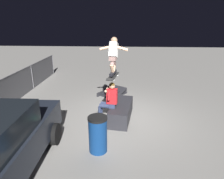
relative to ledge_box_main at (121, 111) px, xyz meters
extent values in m
plane|color=gray|center=(-0.01, -0.05, -0.27)|extent=(40.00, 40.00, 0.00)
cube|color=#28282D|center=(0.00, 0.00, 0.00)|extent=(1.78, 0.86, 0.54)
cube|color=#2D3856|center=(-0.22, 0.30, 0.33)|extent=(0.32, 0.20, 0.12)
cube|color=red|center=(-0.22, 0.30, 0.64)|extent=(0.24, 0.36, 0.50)
sphere|color=tan|center=(-0.22, 0.30, 0.99)|extent=(0.20, 0.20, 0.20)
sphere|color=#533D19|center=(-0.22, 0.30, 1.01)|extent=(0.19, 0.19, 0.19)
cylinder|color=red|center=(-0.41, 0.39, 0.71)|extent=(0.20, 0.10, 0.29)
cylinder|color=tan|center=(-0.32, 0.47, 0.81)|extent=(0.24, 0.10, 0.19)
cylinder|color=red|center=(-0.02, 0.33, 0.71)|extent=(0.20, 0.10, 0.29)
cylinder|color=tan|center=(-0.08, 0.44, 0.81)|extent=(0.24, 0.10, 0.19)
cylinder|color=#2D3856|center=(-0.29, 0.51, 0.31)|extent=(0.19, 0.42, 0.14)
cylinder|color=#2D3856|center=(-0.26, 0.71, 0.02)|extent=(0.11, 0.11, 0.50)
cube|color=#2D9E66|center=(-0.25, 0.76, -0.23)|extent=(0.13, 0.27, 0.08)
cylinder|color=#2D3856|center=(-0.11, 0.49, 0.31)|extent=(0.19, 0.42, 0.14)
cylinder|color=#2D3856|center=(-0.08, 0.68, 0.02)|extent=(0.11, 0.11, 0.50)
cube|color=#2D9E66|center=(-0.08, 0.73, -0.23)|extent=(0.13, 0.27, 0.08)
cube|color=black|center=(-0.23, 0.27, 1.31)|extent=(0.82, 0.33, 0.04)
cube|color=black|center=(0.21, 0.19, 1.33)|extent=(0.15, 0.22, 0.05)
cube|color=black|center=(-0.67, 0.34, 1.33)|extent=(0.15, 0.22, 0.06)
cube|color=#99999E|center=(0.05, 0.22, 1.29)|extent=(0.09, 0.17, 0.03)
cylinder|color=white|center=(0.06, 0.31, 1.26)|extent=(0.06, 0.04, 0.05)
cylinder|color=white|center=(0.03, 0.13, 1.26)|extent=(0.06, 0.04, 0.05)
cube|color=#99999E|center=(-0.51, 0.31, 1.29)|extent=(0.09, 0.17, 0.03)
cylinder|color=white|center=(-0.49, 0.40, 1.26)|extent=(0.06, 0.04, 0.05)
cylinder|color=white|center=(-0.52, 0.23, 1.26)|extent=(0.06, 0.04, 0.05)
cube|color=black|center=(-0.05, 0.24, 1.42)|extent=(0.27, 0.14, 0.08)
cube|color=black|center=(-0.41, 0.30, 1.42)|extent=(0.27, 0.14, 0.08)
cylinder|color=tan|center=(-0.11, 0.25, 1.58)|extent=(0.25, 0.14, 0.31)
cylinder|color=#856660|center=(-0.18, 0.26, 1.78)|extent=(0.35, 0.18, 0.33)
cylinder|color=tan|center=(-0.35, 0.29, 1.58)|extent=(0.25, 0.14, 0.31)
cylinder|color=#856660|center=(-0.28, 0.28, 1.78)|extent=(0.35, 0.18, 0.33)
cube|color=#856660|center=(-0.23, 0.27, 1.88)|extent=(0.33, 0.25, 0.12)
cube|color=white|center=(-0.15, 0.25, 2.12)|extent=(0.48, 0.29, 0.52)
sphere|color=tan|center=(-0.09, 0.24, 2.40)|extent=(0.20, 0.20, 0.20)
cylinder|color=tan|center=(-0.09, 0.47, 2.18)|extent=(0.15, 0.45, 0.19)
cylinder|color=tan|center=(-0.17, 0.03, 2.18)|extent=(0.15, 0.45, 0.19)
cube|color=#28282D|center=(2.38, 0.45, -0.24)|extent=(1.41, 1.37, 0.06)
cube|color=#28282D|center=(2.38, 0.45, -0.17)|extent=(1.37, 1.35, 0.38)
cube|color=#28282D|center=(2.38, 0.84, -0.18)|extent=(0.82, 0.57, 0.18)
cube|color=#28282D|center=(2.38, 0.06, -0.18)|extent=(0.82, 0.57, 0.18)
cylinder|color=navy|center=(-1.87, 0.56, 0.19)|extent=(0.47, 0.47, 0.92)
cylinder|color=black|center=(-1.87, 0.56, 0.68)|extent=(0.50, 0.50, 0.06)
cylinder|color=slate|center=(2.99, 4.46, 0.32)|extent=(0.05, 0.05, 1.18)
cylinder|color=slate|center=(5.99, 4.46, 0.32)|extent=(0.05, 0.05, 1.18)
cylinder|color=black|center=(-1.63, 1.80, 0.03)|extent=(0.60, 0.23, 0.60)
camera|label=1|loc=(-6.30, -0.08, 2.98)|focal=32.10mm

